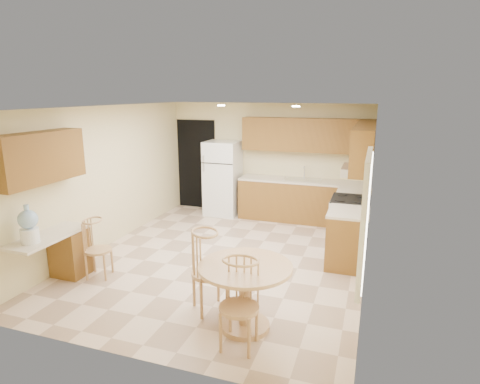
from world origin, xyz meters
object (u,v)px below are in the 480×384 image
(stove, at_px, (349,223))
(water_crock, at_px, (29,226))
(dining_table, at_px, (245,287))
(chair_table_a, at_px, (206,266))
(chair_desk, at_px, (94,245))
(refrigerator, at_px, (223,178))
(chair_table_b, at_px, (236,301))

(stove, height_order, water_crock, water_crock)
(stove, xyz_separation_m, water_crock, (-3.92, -3.18, 0.54))
(stove, bearing_deg, dining_table, -107.67)
(chair_table_a, bearing_deg, dining_table, 34.04)
(dining_table, height_order, chair_desk, chair_desk)
(refrigerator, relative_size, dining_table, 1.54)
(refrigerator, bearing_deg, stove, -22.99)
(dining_table, bearing_deg, chair_desk, 168.44)
(chair_table_b, xyz_separation_m, water_crock, (-3.01, 0.30, 0.40))
(chair_desk, bearing_deg, stove, 110.71)
(chair_table_a, bearing_deg, stove, 111.38)
(chair_table_b, relative_size, chair_desk, 1.12)
(stove, height_order, chair_table_b, stove)
(refrigerator, bearing_deg, chair_desk, -99.16)
(refrigerator, height_order, chair_table_b, refrigerator)
(refrigerator, distance_m, dining_table, 4.66)
(dining_table, bearing_deg, chair_table_a, 164.87)
(refrigerator, height_order, chair_table_a, refrigerator)
(dining_table, xyz_separation_m, chair_table_a, (-0.55, 0.15, 0.12))
(water_crock, bearing_deg, refrigerator, 76.58)
(dining_table, xyz_separation_m, chair_table_b, (0.05, -0.46, 0.08))
(chair_table_a, relative_size, chair_table_b, 1.07)
(stove, distance_m, chair_desk, 4.28)
(chair_table_a, bearing_deg, chair_desk, -141.37)
(refrigerator, bearing_deg, chair_table_b, -67.30)
(dining_table, xyz_separation_m, chair_desk, (-2.51, 0.51, 0.02))
(stove, relative_size, chair_table_b, 1.10)
(refrigerator, distance_m, chair_desk, 3.78)
(refrigerator, height_order, water_crock, refrigerator)
(water_crock, bearing_deg, dining_table, 3.18)
(dining_table, relative_size, chair_desk, 1.22)
(chair_table_b, bearing_deg, chair_table_a, -46.73)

